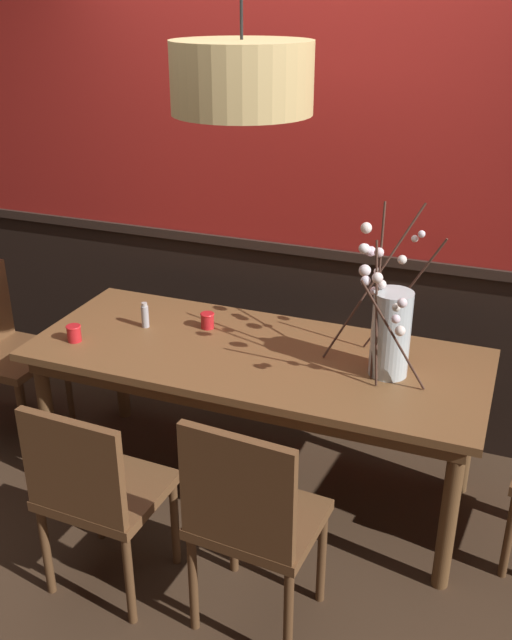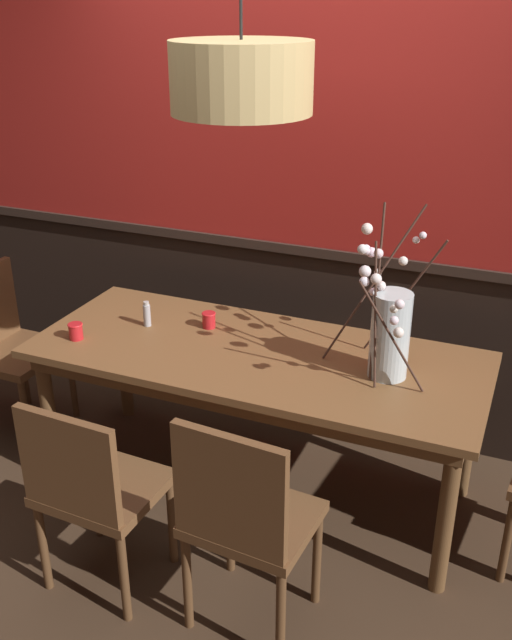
{
  "view_description": "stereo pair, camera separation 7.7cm",
  "coord_description": "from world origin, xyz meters",
  "px_view_note": "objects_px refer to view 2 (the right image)",
  "views": [
    {
      "loc": [
        1.06,
        -2.73,
        2.26
      ],
      "look_at": [
        0.0,
        0.0,
        0.91
      ],
      "focal_mm": 40.35,
      "sensor_mm": 36.0,
      "label": 1
    },
    {
      "loc": [
        1.13,
        -2.7,
        2.26
      ],
      "look_at": [
        0.0,
        0.0,
        0.91
      ],
      "focal_mm": 40.35,
      "sensor_mm": 36.0,
      "label": 2
    }
  ],
  "objects_px": {
    "pendant_lamp": "(241,78)",
    "vase_with_blossoms": "(389,333)",
    "candle_holder_nearer_center": "(209,320)",
    "condiment_bottle": "(147,314)",
    "chair_far_side_right": "(367,337)",
    "candle_holder_nearer_edge": "(76,331)",
    "dining_table": "(256,367)",
    "chair_near_side_left": "(92,486)",
    "chair_near_side_right": "(244,516)",
    "chair_head_west_end": "(7,341)"
  },
  "relations": [
    {
      "from": "pendant_lamp",
      "to": "chair_far_side_right",
      "type": "bearing_deg",
      "value": 69.29
    },
    {
      "from": "chair_near_side_right",
      "to": "chair_far_side_right",
      "type": "xyz_separation_m",
      "value": [
        0.02,
        1.66,
        -0.02
      ]
    },
    {
      "from": "candle_holder_nearer_edge",
      "to": "chair_far_side_right",
      "type": "bearing_deg",
      "value": 41.89
    },
    {
      "from": "chair_near_side_right",
      "to": "condiment_bottle",
      "type": "relative_size",
      "value": 7.36
    },
    {
      "from": "candle_holder_nearer_center",
      "to": "condiment_bottle",
      "type": "bearing_deg",
      "value": -161.02
    },
    {
      "from": "chair_near_side_left",
      "to": "candle_holder_nearer_edge",
      "type": "relative_size",
      "value": 11.21
    },
    {
      "from": "chair_near_side_left",
      "to": "chair_near_side_right",
      "type": "height_order",
      "value": "chair_near_side_right"
    },
    {
      "from": "dining_table",
      "to": "condiment_bottle",
      "type": "bearing_deg",
      "value": 175.0
    },
    {
      "from": "chair_near_side_left",
      "to": "condiment_bottle",
      "type": "xyz_separation_m",
      "value": [
        -0.27,
        0.91,
        0.31
      ]
    },
    {
      "from": "chair_near_side_left",
      "to": "vase_with_blossoms",
      "type": "bearing_deg",
      "value": 43.32
    },
    {
      "from": "candle_holder_nearer_center",
      "to": "pendant_lamp",
      "type": "xyz_separation_m",
      "value": [
        0.29,
        -0.23,
        1.16
      ]
    },
    {
      "from": "chair_far_side_right",
      "to": "candle_holder_nearer_edge",
      "type": "xyz_separation_m",
      "value": [
        -1.16,
        -1.04,
        0.28
      ]
    },
    {
      "from": "chair_near_side_left",
      "to": "dining_table",
      "type": "bearing_deg",
      "value": 68.71
    },
    {
      "from": "chair_near_side_left",
      "to": "vase_with_blossoms",
      "type": "height_order",
      "value": "vase_with_blossoms"
    },
    {
      "from": "condiment_bottle",
      "to": "chair_far_side_right",
      "type": "bearing_deg",
      "value": 40.18
    },
    {
      "from": "dining_table",
      "to": "pendant_lamp",
      "type": "distance_m",
      "value": 1.29
    },
    {
      "from": "chair_near_side_left",
      "to": "candle_holder_nearer_center",
      "type": "xyz_separation_m",
      "value": [
        0.02,
        1.01,
        0.29
      ]
    },
    {
      "from": "vase_with_blossoms",
      "to": "dining_table",
      "type": "bearing_deg",
      "value": -178.1
    },
    {
      "from": "chair_near_side_right",
      "to": "chair_far_side_right",
      "type": "bearing_deg",
      "value": 89.27
    },
    {
      "from": "vase_with_blossoms",
      "to": "candle_holder_nearer_edge",
      "type": "xyz_separation_m",
      "value": [
        -1.43,
        -0.23,
        -0.16
      ]
    },
    {
      "from": "candle_holder_nearer_edge",
      "to": "chair_head_west_end",
      "type": "bearing_deg",
      "value": 161.91
    },
    {
      "from": "chair_near_side_left",
      "to": "candle_holder_nearer_edge",
      "type": "height_order",
      "value": "chair_near_side_left"
    },
    {
      "from": "pendant_lamp",
      "to": "vase_with_blossoms",
      "type": "bearing_deg",
      "value": 9.33
    },
    {
      "from": "chair_far_side_right",
      "to": "vase_with_blossoms",
      "type": "xyz_separation_m",
      "value": [
        0.28,
        -0.81,
        0.44
      ]
    },
    {
      "from": "candle_holder_nearer_edge",
      "to": "pendant_lamp",
      "type": "relative_size",
      "value": 0.09
    },
    {
      "from": "chair_near_side_left",
      "to": "chair_near_side_right",
      "type": "distance_m",
      "value": 0.63
    },
    {
      "from": "chair_head_west_end",
      "to": "condiment_bottle",
      "type": "bearing_deg",
      "value": 3.48
    },
    {
      "from": "dining_table",
      "to": "candle_holder_nearer_center",
      "type": "xyz_separation_m",
      "value": [
        -0.31,
        0.15,
        0.12
      ]
    },
    {
      "from": "chair_far_side_right",
      "to": "candle_holder_nearer_center",
      "type": "distance_m",
      "value": 0.97
    },
    {
      "from": "dining_table",
      "to": "vase_with_blossoms",
      "type": "xyz_separation_m",
      "value": [
        0.6,
        0.02,
        0.28
      ]
    },
    {
      "from": "candle_holder_nearer_center",
      "to": "chair_far_side_right",
      "type": "bearing_deg",
      "value": 47.0
    },
    {
      "from": "condiment_bottle",
      "to": "dining_table",
      "type": "bearing_deg",
      "value": -5.0
    },
    {
      "from": "candle_holder_nearer_edge",
      "to": "pendant_lamp",
      "type": "xyz_separation_m",
      "value": [
        0.81,
        0.12,
        1.16
      ]
    },
    {
      "from": "chair_near_side_left",
      "to": "candle_holder_nearer_center",
      "type": "relative_size",
      "value": 11.32
    },
    {
      "from": "chair_far_side_right",
      "to": "candle_holder_nearer_edge",
      "type": "relative_size",
      "value": 11.27
    },
    {
      "from": "condiment_bottle",
      "to": "pendant_lamp",
      "type": "relative_size",
      "value": 0.14
    },
    {
      "from": "chair_near_side_left",
      "to": "condiment_bottle",
      "type": "height_order",
      "value": "chair_near_side_left"
    },
    {
      "from": "chair_head_west_end",
      "to": "chair_near_side_left",
      "type": "height_order",
      "value": "chair_head_west_end"
    },
    {
      "from": "candle_holder_nearer_center",
      "to": "condiment_bottle",
      "type": "relative_size",
      "value": 0.61
    },
    {
      "from": "dining_table",
      "to": "chair_near_side_right",
      "type": "height_order",
      "value": "chair_near_side_right"
    },
    {
      "from": "vase_with_blossoms",
      "to": "condiment_bottle",
      "type": "relative_size",
      "value": 5.74
    },
    {
      "from": "chair_near_side_right",
      "to": "candle_holder_nearer_center",
      "type": "xyz_separation_m",
      "value": [
        -0.61,
        0.98,
        0.26
      ]
    },
    {
      "from": "candle_holder_nearer_center",
      "to": "chair_near_side_right",
      "type": "bearing_deg",
      "value": -57.88
    },
    {
      "from": "chair_far_side_right",
      "to": "candle_holder_nearer_center",
      "type": "relative_size",
      "value": 11.38
    },
    {
      "from": "chair_far_side_right",
      "to": "candle_holder_nearer_edge",
      "type": "bearing_deg",
      "value": -138.11
    },
    {
      "from": "chair_head_west_end",
      "to": "pendant_lamp",
      "type": "height_order",
      "value": "pendant_lamp"
    },
    {
      "from": "chair_head_west_end",
      "to": "pendant_lamp",
      "type": "xyz_separation_m",
      "value": [
        1.45,
        -0.08,
        1.43
      ]
    },
    {
      "from": "chair_head_west_end",
      "to": "chair_near_side_left",
      "type": "distance_m",
      "value": 1.42
    },
    {
      "from": "chair_head_west_end",
      "to": "vase_with_blossoms",
      "type": "height_order",
      "value": "vase_with_blossoms"
    },
    {
      "from": "chair_head_west_end",
      "to": "condiment_bottle",
      "type": "distance_m",
      "value": 0.92
    }
  ]
}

